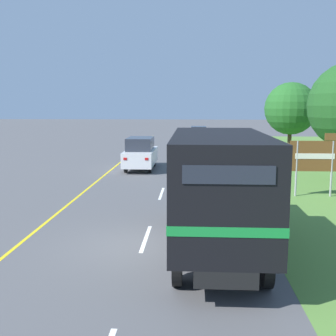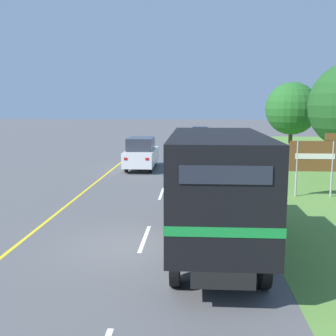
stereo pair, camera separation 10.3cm
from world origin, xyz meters
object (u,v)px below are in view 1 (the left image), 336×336
(roadside_tree_mid, at_px, (291,109))
(horse_trailer_truck, at_px, (217,185))
(lead_car_blue_ahead, at_px, (198,135))
(lead_car_white, at_px, (141,153))
(highway_sign, at_px, (316,157))

(roadside_tree_mid, bearing_deg, horse_trailer_truck, -108.88)
(roadside_tree_mid, bearing_deg, lead_car_blue_ahead, 110.29)
(horse_trailer_truck, height_order, roadside_tree_mid, roadside_tree_mid)
(horse_trailer_truck, relative_size, lead_car_blue_ahead, 2.04)
(horse_trailer_truck, distance_m, lead_car_blue_ahead, 32.64)
(lead_car_blue_ahead, bearing_deg, horse_trailer_truck, -89.86)
(lead_car_white, relative_size, lead_car_blue_ahead, 1.19)
(lead_car_white, xyz_separation_m, lead_car_blue_ahead, (3.90, 17.83, -0.10))
(horse_trailer_truck, distance_m, highway_sign, 8.77)
(horse_trailer_truck, xyz_separation_m, lead_car_blue_ahead, (-0.08, 32.62, -0.99))
(lead_car_blue_ahead, xyz_separation_m, roadside_tree_mid, (5.84, -15.79, 2.89))
(lead_car_white, distance_m, lead_car_blue_ahead, 18.26)
(lead_car_blue_ahead, height_order, highway_sign, highway_sign)
(highway_sign, bearing_deg, lead_car_blue_ahead, 100.90)
(horse_trailer_truck, height_order, lead_car_blue_ahead, horse_trailer_truck)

